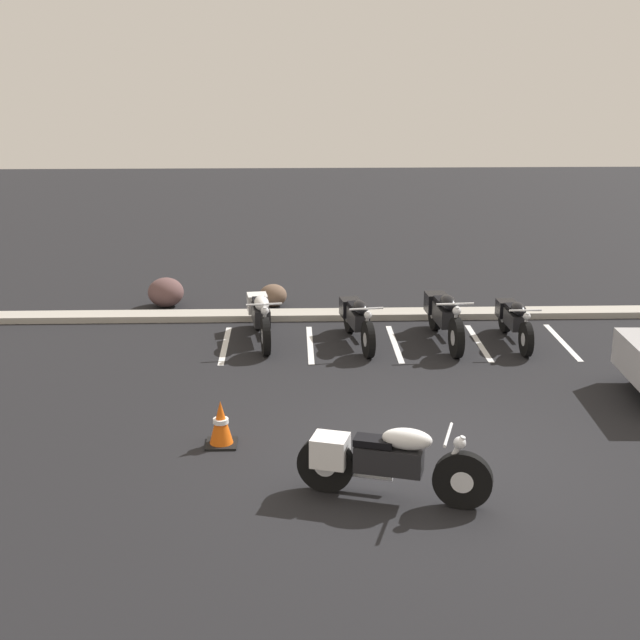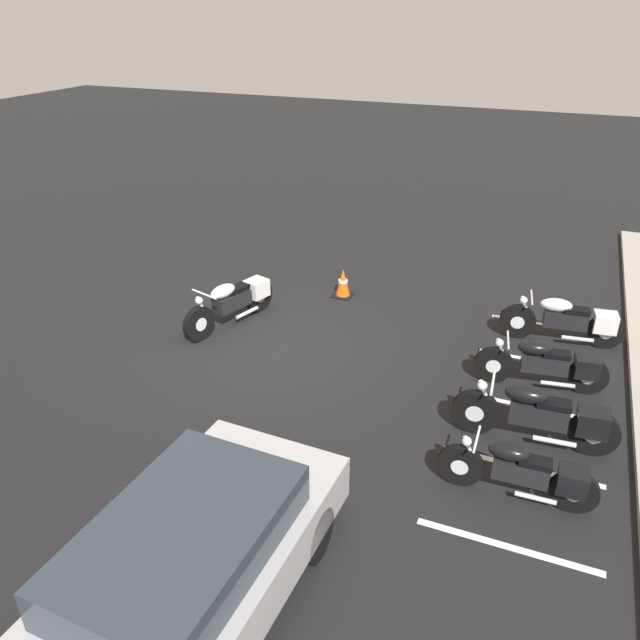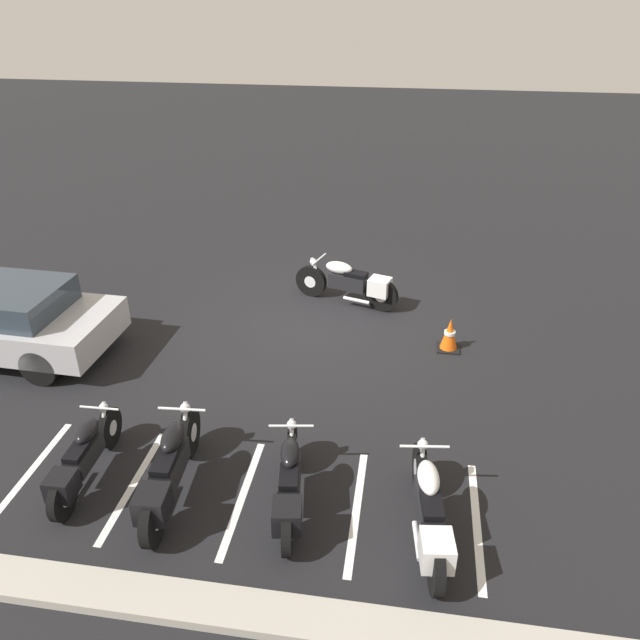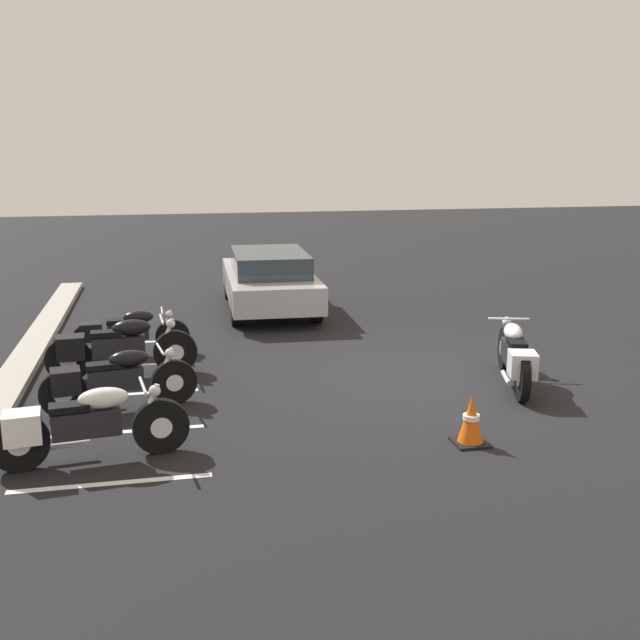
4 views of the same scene
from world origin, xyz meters
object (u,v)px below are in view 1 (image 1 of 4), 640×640
(motorcycle_white_featured, at_px, (383,460))
(parked_bike_1, at_px, (357,318))
(parked_bike_3, at_px, (514,319))
(landscape_rock_1, at_px, (166,292))
(parked_bike_0, at_px, (261,315))
(traffic_cone, at_px, (221,424))
(parked_bike_2, at_px, (444,315))
(landscape_rock_0, at_px, (273,295))

(motorcycle_white_featured, relative_size, parked_bike_1, 1.05)
(parked_bike_3, relative_size, landscape_rock_1, 2.75)
(parked_bike_3, distance_m, landscape_rock_1, 6.88)
(parked_bike_0, bearing_deg, traffic_cone, -12.05)
(parked_bike_1, distance_m, parked_bike_2, 1.53)
(parked_bike_0, xyz_separation_m, parked_bike_2, (3.22, -0.18, 0.02))
(parked_bike_0, xyz_separation_m, parked_bike_1, (1.69, -0.23, -0.02))
(parked_bike_3, xyz_separation_m, landscape_rock_0, (-4.26, 2.44, -0.18))
(motorcycle_white_featured, bearing_deg, landscape_rock_0, 116.42)
(parked_bike_3, bearing_deg, motorcycle_white_featured, -28.35)
(motorcycle_white_featured, height_order, traffic_cone, motorcycle_white_featured)
(parked_bike_1, bearing_deg, motorcycle_white_featured, -9.91)
(parked_bike_1, xyz_separation_m, parked_bike_3, (2.74, -0.06, -0.02))
(motorcycle_white_featured, distance_m, parked_bike_0, 6.16)
(traffic_cone, bearing_deg, motorcycle_white_featured, -37.71)
(parked_bike_0, distance_m, landscape_rock_1, 2.97)
(motorcycle_white_featured, distance_m, parked_bike_3, 6.36)
(parked_bike_0, distance_m, parked_bike_3, 4.45)
(landscape_rock_0, xyz_separation_m, landscape_rock_1, (-2.14, 0.07, 0.07))
(motorcycle_white_featured, bearing_deg, parked_bike_0, 121.43)
(parked_bike_2, bearing_deg, parked_bike_1, -92.29)
(parked_bike_3, bearing_deg, landscape_rock_0, -121.33)
(parked_bike_1, relative_size, traffic_cone, 3.40)
(parked_bike_1, bearing_deg, parked_bike_2, 82.90)
(parked_bike_2, distance_m, landscape_rock_1, 5.72)
(parked_bike_2, relative_size, landscape_rock_1, 3.19)
(landscape_rock_1, bearing_deg, parked_bike_1, -33.81)
(parked_bike_3, distance_m, traffic_cone, 6.37)
(parked_bike_2, bearing_deg, landscape_rock_0, -131.36)
(landscape_rock_1, bearing_deg, parked_bike_3, -21.42)
(parked_bike_0, relative_size, traffic_cone, 3.57)
(parked_bike_2, height_order, parked_bike_3, parked_bike_2)
(parked_bike_2, xyz_separation_m, traffic_cone, (-3.59, -4.28, -0.19))
(parked_bike_0, xyz_separation_m, landscape_rock_0, (0.18, 2.15, -0.23))
(parked_bike_2, relative_size, parked_bike_3, 1.16)
(parked_bike_1, distance_m, landscape_rock_0, 2.83)
(parked_bike_1, bearing_deg, landscape_rock_1, -132.46)
(parked_bike_0, distance_m, parked_bike_2, 3.23)
(landscape_rock_0, bearing_deg, parked_bike_2, -37.51)
(parked_bike_1, distance_m, landscape_rock_1, 4.41)
(parked_bike_0, height_order, parked_bike_1, parked_bike_0)
(parked_bike_2, bearing_deg, parked_bike_3, 81.31)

